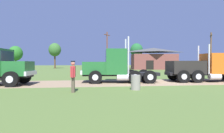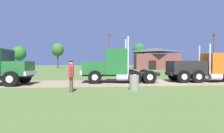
# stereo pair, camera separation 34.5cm
# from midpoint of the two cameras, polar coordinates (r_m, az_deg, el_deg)

# --- Properties ---
(ground_plane) EXTENTS (200.00, 200.00, 0.00)m
(ground_plane) POSITION_cam_midpoint_polar(r_m,az_deg,el_deg) (17.39, 16.17, -4.57)
(ground_plane) COLOR #50682F
(dirt_track) EXTENTS (120.00, 5.18, 0.01)m
(dirt_track) POSITION_cam_midpoint_polar(r_m,az_deg,el_deg) (17.39, 16.17, -4.56)
(dirt_track) COLOR #927759
(dirt_track) RESTS_ON ground_plane
(truck_foreground_white) EXTENTS (6.82, 2.97, 3.91)m
(truck_foreground_white) POSITION_cam_midpoint_polar(r_m,az_deg,el_deg) (16.47, 0.79, -0.14)
(truck_foreground_white) COLOR black
(truck_foreground_white) RESTS_ON ground_plane
(truck_near_left) EXTENTS (7.65, 2.98, 3.35)m
(truck_near_left) POSITION_cam_midpoint_polar(r_m,az_deg,el_deg) (19.35, 27.66, -0.30)
(truck_near_left) COLOR black
(truck_near_left) RESTS_ON ground_plane
(visitor_walking_mid) EXTENTS (0.26, 0.68, 1.84)m
(visitor_walking_mid) POSITION_cam_midpoint_polar(r_m,az_deg,el_deg) (11.25, -11.41, -2.46)
(visitor_walking_mid) COLOR #B22D33
(visitor_walking_mid) RESTS_ON ground_plane
(steel_barrel) EXTENTS (0.60, 0.60, 0.95)m
(steel_barrel) POSITION_cam_midpoint_polar(r_m,az_deg,el_deg) (12.10, 7.50, -4.81)
(steel_barrel) COLOR gray
(steel_barrel) RESTS_ON ground_plane
(shed_building) EXTENTS (11.88, 7.82, 5.43)m
(shed_building) POSITION_cam_midpoint_polar(r_m,az_deg,el_deg) (49.02, 13.37, 2.24)
(shed_building) COLOR brown
(shed_building) RESTS_ON ground_plane
(utility_pole_near) EXTENTS (1.42, 1.85, 7.93)m
(utility_pole_near) POSITION_cam_midpoint_polar(r_m,az_deg,el_deg) (38.59, -0.60, 4.93)
(utility_pole_near) COLOR brown
(utility_pole_near) RESTS_ON ground_plane
(utility_pole_far) EXTENTS (1.10, 2.03, 7.80)m
(utility_pole_far) POSITION_cam_midpoint_polar(r_m,az_deg,el_deg) (43.20, 28.68, 4.29)
(utility_pole_far) COLOR brown
(utility_pole_far) RESTS_ON ground_plane
(tree_left) EXTENTS (3.90, 3.90, 6.53)m
(tree_left) POSITION_cam_midpoint_polar(r_m,az_deg,el_deg) (61.75, -26.11, 3.56)
(tree_left) COLOR #513823
(tree_left) RESTS_ON ground_plane
(tree_mid) EXTENTS (3.50, 3.50, 7.33)m
(tree_mid) POSITION_cam_midpoint_polar(r_m,az_deg,el_deg) (57.08, -15.92, 4.83)
(tree_mid) COLOR #513823
(tree_mid) RESTS_ON ground_plane
(tree_right) EXTENTS (3.62, 3.62, 7.22)m
(tree_right) POSITION_cam_midpoint_polar(r_m,az_deg,el_deg) (54.77, 8.40, 4.85)
(tree_right) COLOR #513823
(tree_right) RESTS_ON ground_plane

